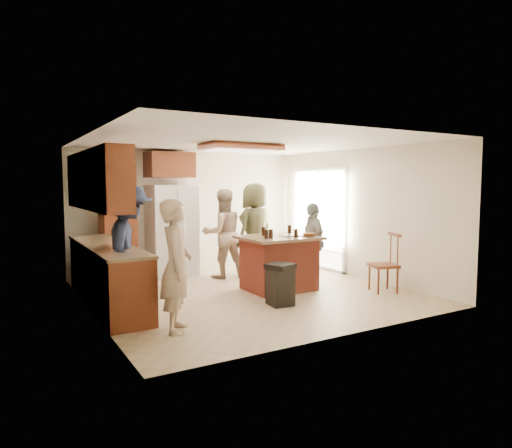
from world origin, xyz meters
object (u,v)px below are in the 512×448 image
person_side_right (313,243)px  person_counter (128,248)px  person_behind_right (255,229)px  spindle_chair (385,265)px  trash_bin (280,284)px  kitchen_island (279,262)px  person_front_left (176,266)px  person_behind_left (223,234)px  refrigerator (172,230)px

person_side_right → person_counter: size_ratio=0.81×
person_behind_right → spindle_chair: (1.18, -2.34, -0.47)m
person_behind_right → trash_bin: bearing=48.1°
trash_bin → kitchen_island: bearing=58.0°
person_front_left → person_side_right: person_front_left is taller
person_behind_left → person_counter: person_counter is taller
person_counter → trash_bin: bearing=-92.0°
trash_bin → person_behind_left: bearing=86.0°
person_side_right → refrigerator: refrigerator is taller
spindle_chair → person_front_left: bearing=-176.9°
person_counter → person_behind_right: bearing=-45.3°
person_behind_right → refrigerator: person_behind_right is taller
person_side_right → trash_bin: person_side_right is taller
person_behind_right → person_counter: 3.18m
person_behind_left → trash_bin: bearing=90.6°
refrigerator → person_behind_left: bearing=-45.8°
person_counter → trash_bin: size_ratio=2.91×
person_side_right → refrigerator: bearing=-120.2°
person_front_left → refrigerator: size_ratio=0.91×
person_front_left → kitchen_island: 2.65m
person_counter → kitchen_island: size_ratio=1.43×
kitchen_island → person_side_right: bearing=13.7°
person_behind_left → refrigerator: size_ratio=0.96×
person_behind_right → kitchen_island: size_ratio=1.44×
person_behind_right → trash_bin: 2.39m
person_side_right → spindle_chair: 1.40m
person_counter → spindle_chair: (4.05, -0.97, -0.46)m
person_front_left → person_counter: bearing=37.7°
person_behind_right → person_side_right: 1.26m
person_behind_left → kitchen_island: bearing=109.4°
person_front_left → trash_bin: (1.78, 0.38, -0.50)m
person_front_left → trash_bin: bearing=-53.4°
kitchen_island → spindle_chair: spindle_chair is taller
person_front_left → person_counter: person_counter is taller
person_front_left → person_counter: 1.21m
refrigerator → person_counter: bearing=-122.8°
refrigerator → trash_bin: 3.17m
person_front_left → person_counter: (-0.27, 1.18, 0.10)m
person_behind_left → person_side_right: size_ratio=1.17×
spindle_chair → person_behind_right: bearing=116.7°
refrigerator → spindle_chair: (2.59, -3.23, -0.45)m
kitchen_island → person_behind_left: bearing=104.8°
refrigerator → kitchen_island: 2.51m
person_front_left → spindle_chair: bearing=-62.3°
person_front_left → kitchen_island: person_front_left is taller
person_behind_left → kitchen_island: size_ratio=1.35×
kitchen_island → person_behind_right: bearing=77.7°
person_front_left → refrigerator: (1.19, 3.44, 0.08)m
person_side_right → trash_bin: size_ratio=2.35×
spindle_chair → trash_bin: bearing=175.1°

